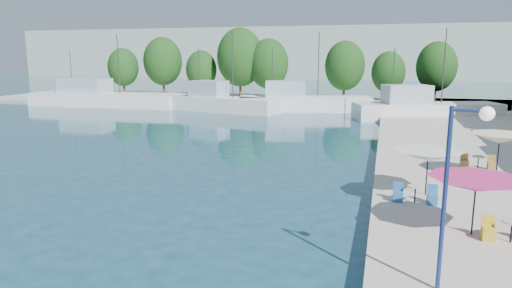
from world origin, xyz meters
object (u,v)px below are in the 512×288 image
(trawler_04, at_px, (423,110))
(street_lamp, at_px, (461,166))
(umbrella_white, at_px, (428,156))
(trawler_02, at_px, (221,103))
(trawler_03, at_px, (301,102))
(umbrella_cream, at_px, (500,138))
(umbrella_pink, at_px, (476,184))
(trawler_01, at_px, (103,98))

(trawler_04, bearing_deg, street_lamp, -112.07)
(umbrella_white, height_order, street_lamp, street_lamp)
(trawler_02, bearing_deg, trawler_03, 32.55)
(trawler_03, distance_m, street_lamp, 47.16)
(trawler_02, xyz_separation_m, umbrella_cream, (25.81, -28.89, 1.63))
(trawler_02, height_order, trawler_03, same)
(trawler_04, distance_m, umbrella_white, 31.83)
(trawler_03, relative_size, umbrella_pink, 5.17)
(umbrella_cream, distance_m, street_lamp, 13.85)
(trawler_02, distance_m, trawler_04, 24.20)
(trawler_02, distance_m, umbrella_cream, 38.78)
(trawler_02, distance_m, street_lamp, 47.61)
(trawler_04, relative_size, umbrella_pink, 4.91)
(trawler_01, relative_size, trawler_02, 1.42)
(trawler_01, bearing_deg, umbrella_pink, -45.65)
(trawler_02, height_order, umbrella_pink, trawler_02)
(trawler_04, relative_size, umbrella_white, 5.31)
(umbrella_pink, distance_m, umbrella_cream, 9.05)
(umbrella_white, relative_size, street_lamp, 0.61)
(trawler_03, height_order, street_lamp, trawler_03)
(umbrella_pink, distance_m, umbrella_white, 4.73)
(trawler_03, bearing_deg, umbrella_cream, -76.29)
(trawler_04, bearing_deg, umbrella_cream, -105.61)
(trawler_01, bearing_deg, trawler_02, -7.17)
(trawler_02, height_order, umbrella_white, trawler_02)
(umbrella_cream, bearing_deg, trawler_02, 131.77)
(umbrella_white, bearing_deg, trawler_03, 108.71)
(trawler_01, distance_m, trawler_02, 18.25)
(trawler_03, bearing_deg, street_lamp, -87.73)
(umbrella_pink, bearing_deg, street_lamp, -105.48)
(trawler_01, xyz_separation_m, umbrella_pink, (41.43, -39.12, 1.38))
(trawler_02, height_order, trawler_04, same)
(umbrella_pink, height_order, umbrella_white, umbrella_pink)
(trawler_02, xyz_separation_m, umbrella_pink, (23.25, -37.57, 1.37))
(umbrella_pink, bearing_deg, trawler_04, 88.55)
(umbrella_white, bearing_deg, trawler_04, 86.18)
(trawler_02, bearing_deg, street_lamp, -48.71)
(trawler_02, xyz_separation_m, street_lamp, (21.98, -42.13, 3.02))
(umbrella_white, bearing_deg, street_lamp, -90.40)
(trawler_01, height_order, umbrella_white, trawler_01)
(trawler_01, xyz_separation_m, umbrella_cream, (43.99, -30.44, 1.63))
(trawler_03, bearing_deg, umbrella_white, -84.09)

